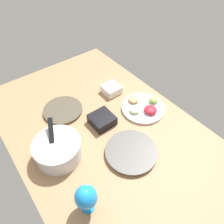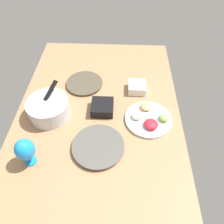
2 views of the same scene
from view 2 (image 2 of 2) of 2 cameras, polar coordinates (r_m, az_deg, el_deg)
name	(u,v)px [view 2 (image 2 of 2)]	position (r cm, az deg, el deg)	size (l,w,h in cm)	color
ground_plane	(98,115)	(141.01, -3.60, -0.79)	(160.00, 104.00, 4.00)	#99704C
dinner_plate_left	(98,146)	(123.05, -3.63, -8.98)	(29.21, 29.21, 2.54)	silver
dinner_plate_right	(84,83)	(158.89, -7.21, 7.43)	(25.87, 25.87, 1.95)	beige
mixing_bowl	(49,108)	(139.40, -16.23, 1.05)	(26.09, 25.57, 18.00)	silver
fruit_platter	(149,118)	(136.02, 9.55, -1.65)	(28.80, 28.80, 5.46)	silver
hurricane_glass_blue	(25,150)	(118.03, -21.76, -9.22)	(9.95, 9.95, 18.27)	#1B89E3
square_bowl_white	(137,87)	(152.61, 6.53, 6.51)	(11.74, 11.74, 5.68)	white
square_bowl_black	(102,107)	(138.33, -2.54, 1.34)	(13.93, 13.93, 5.99)	black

